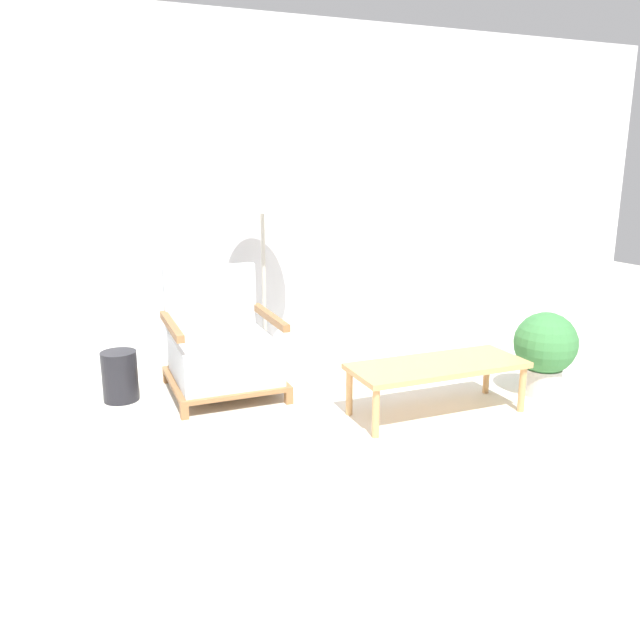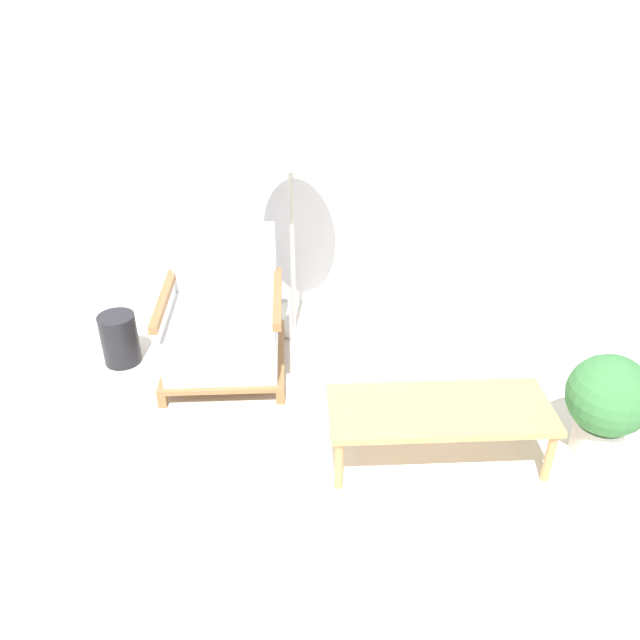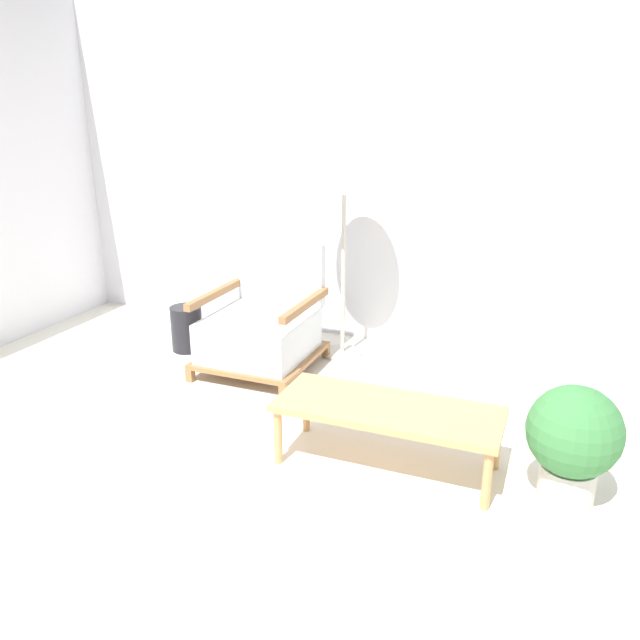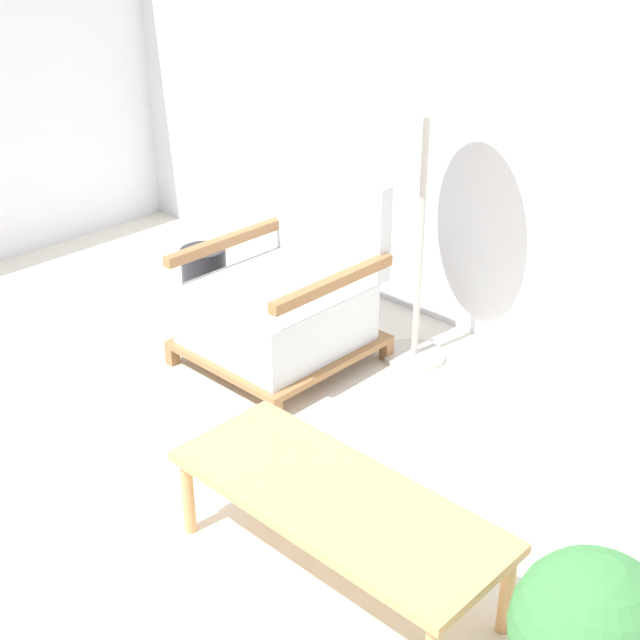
% 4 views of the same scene
% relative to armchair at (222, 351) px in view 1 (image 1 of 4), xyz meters
% --- Properties ---
extents(ground_plane, '(14.00, 14.00, 0.00)m').
position_rel_armchair_xyz_m(ground_plane, '(0.47, -1.65, -0.30)').
color(ground_plane, silver).
extents(wall_back, '(8.00, 0.06, 2.70)m').
position_rel_armchair_xyz_m(wall_back, '(0.47, 0.86, 1.05)').
color(wall_back, silver).
rests_on(wall_back, ground_plane).
extents(armchair, '(0.75, 0.79, 0.85)m').
position_rel_armchair_xyz_m(armchair, '(0.00, 0.00, 0.00)').
color(armchair, olive).
rests_on(armchair, ground_plane).
extents(floor_lamp, '(0.52, 0.52, 1.46)m').
position_rel_armchair_xyz_m(floor_lamp, '(0.44, 0.43, 0.99)').
color(floor_lamp, '#B7B2A8').
rests_on(floor_lamp, ground_plane).
extents(coffee_table, '(1.14, 0.45, 0.34)m').
position_rel_armchair_xyz_m(coffee_table, '(1.17, -0.91, 0.00)').
color(coffee_table, tan).
rests_on(coffee_table, ground_plane).
extents(vase, '(0.24, 0.24, 0.34)m').
position_rel_armchair_xyz_m(vase, '(-0.69, 0.09, -0.13)').
color(vase, black).
rests_on(vase, ground_plane).
extents(potted_plant, '(0.43, 0.43, 0.59)m').
position_rel_armchair_xyz_m(potted_plant, '(2.04, -0.90, 0.04)').
color(potted_plant, beige).
rests_on(potted_plant, ground_plane).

